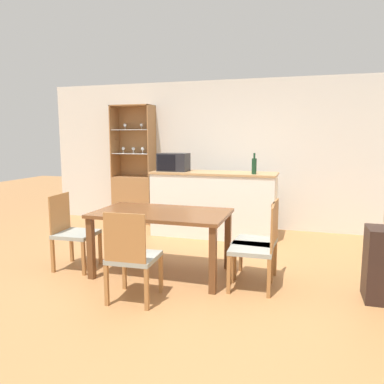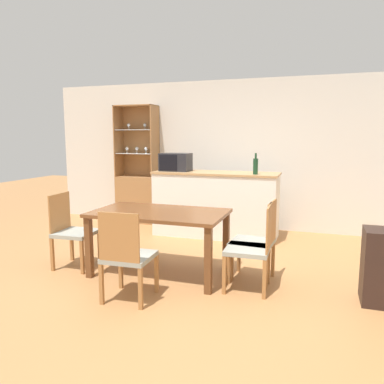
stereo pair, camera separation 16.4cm
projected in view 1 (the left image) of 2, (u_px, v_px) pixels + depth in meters
The scene contains 11 objects.
ground_plane at pixel (179, 277), 4.26m from camera, with size 18.00×18.00×0.00m, color #B27A47.
wall_back at pixel (227, 155), 6.56m from camera, with size 6.80×0.06×2.55m.
kitchen_counter at pixel (214, 204), 5.99m from camera, with size 1.98×0.64×1.03m.
display_cabinet at pixel (134, 190), 6.95m from camera, with size 0.76×0.38×2.15m.
dining_table at pixel (162, 220), 4.29m from camera, with size 1.52×0.88×0.74m.
dining_chair_side_right_near at pixel (256, 247), 3.88m from camera, with size 0.45×0.45×0.90m.
dining_chair_head_near at pixel (132, 256), 3.58m from camera, with size 0.46×0.46×0.90m.
dining_chair_side_left_near at pixel (73, 232), 4.51m from camera, with size 0.46×0.46×0.90m.
dining_chair_side_right_far at pixel (259, 241), 4.13m from camera, with size 0.47×0.47×0.90m.
microwave at pixel (174, 162), 6.07m from camera, with size 0.48×0.33×0.29m.
wine_bottle at pixel (254, 166), 5.56m from camera, with size 0.07×0.07×0.31m.
Camera 1 is at (1.33, -3.85, 1.58)m, focal length 35.00 mm.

